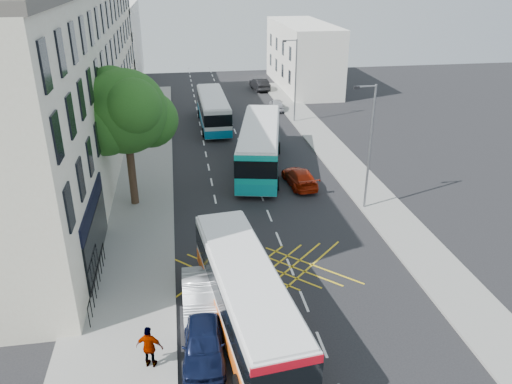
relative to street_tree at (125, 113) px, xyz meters
name	(u,v)px	position (x,y,z in m)	size (l,w,h in m)	color
ground	(322,345)	(8.51, -14.97, -6.29)	(120.00, 120.00, 0.00)	black
pavement_left	(135,204)	(0.01, 0.03, -6.22)	(5.00, 70.00, 0.15)	gray
pavement_right	(365,188)	(16.01, 0.03, -6.22)	(3.00, 70.00, 0.15)	gray
terrace_main	(61,77)	(-5.49, 9.52, 0.46)	(8.30, 45.00, 13.50)	beige
terrace_far	(107,44)	(-5.49, 40.03, -1.29)	(8.00, 20.00, 10.00)	silver
building_right	(302,55)	(19.51, 33.03, -2.29)	(6.00, 18.00, 8.00)	silver
street_tree	(125,113)	(0.00, 0.00, 0.00)	(6.30, 5.70, 8.80)	#382619
lamp_near	(369,142)	(14.71, -2.97, -1.68)	(1.45, 0.15, 8.00)	slate
lamp_far	(295,77)	(14.71, 17.03, -1.68)	(1.45, 0.15, 8.00)	slate
railings	(97,280)	(-1.19, -9.67, -5.57)	(0.08, 5.60, 1.14)	black
bus_near	(246,297)	(5.54, -13.37, -4.69)	(3.71, 11.05, 3.05)	silver
bus_mid	(260,146)	(9.28, 5.19, -4.46)	(5.40, 12.70, 3.48)	silver
bus_far	(213,110)	(6.65, 17.23, -4.69)	(2.76, 10.83, 3.04)	silver
motorbike	(288,360)	(6.69, -16.60, -5.35)	(0.79, 2.24, 2.00)	black
parked_car_blue	(204,341)	(3.61, -14.82, -5.57)	(1.70, 4.23, 1.44)	black
parked_car_silver	(200,297)	(3.61, -11.83, -5.57)	(1.52, 4.36, 1.44)	#B5B8BE
red_hatchback	(300,177)	(11.55, 1.44, -5.67)	(1.75, 4.31, 1.25)	#9E1D06
distant_car_grey	(214,100)	(7.36, 25.28, -5.69)	(1.99, 4.31, 1.20)	#42434A
distant_car_silver	(277,105)	(13.97, 22.00, -5.68)	(1.44, 3.58, 1.22)	#ABACB3
distant_car_dark	(260,84)	(13.75, 31.93, -5.54)	(1.58, 4.54, 1.50)	black
pedestrian_far	(150,347)	(1.51, -15.20, -5.22)	(1.08, 0.45, 1.85)	gray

